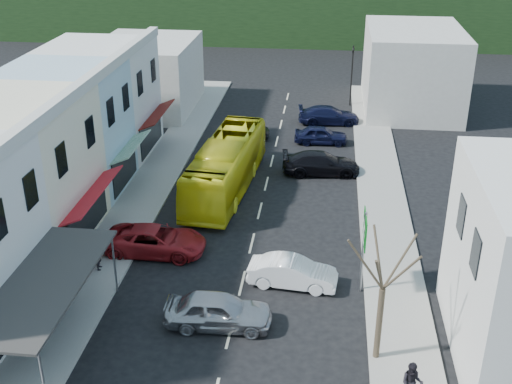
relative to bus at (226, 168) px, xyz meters
name	(u,v)px	position (x,y,z in m)	size (l,w,h in m)	color
ground	(242,283)	(2.50, -10.81, -1.55)	(120.00, 120.00, 0.00)	black
sidewalk_left	(149,190)	(-5.00, -0.81, -1.48)	(3.00, 52.00, 0.15)	gray
sidewalk_right	(382,201)	(10.00, -0.81, -1.48)	(3.00, 52.00, 0.15)	gray
shopfront_row	(33,160)	(-9.99, -5.81, 2.45)	(8.25, 30.00, 8.00)	silver
distant_block_left	(148,75)	(-9.50, 16.19, 1.45)	(8.00, 10.00, 6.00)	#B7B2A8
distant_block_right	(412,69)	(13.50, 19.19, 1.95)	(8.00, 12.00, 7.00)	#B7B2A8
bus	(226,168)	(0.00, 0.00, 0.00)	(2.50, 11.60, 3.10)	yellow
car_silver	(218,313)	(1.92, -14.33, -0.85)	(1.80, 4.40, 1.40)	#A6A6AA
car_white	(293,273)	(4.99, -10.69, -0.85)	(1.80, 4.40, 1.40)	white
car_red	(156,241)	(-2.50, -8.40, -0.85)	(1.90, 4.60, 1.40)	maroon
car_black_near	(321,164)	(6.04, 3.29, -0.85)	(1.84, 4.50, 1.40)	black
car_navy_mid	(321,135)	(5.91, 9.13, -0.85)	(1.80, 4.40, 1.40)	black
car_black_far	(244,130)	(-0.14, 9.61, -0.85)	(1.80, 4.40, 1.40)	black
car_navy_far	(329,115)	(6.44, 13.88, -0.85)	(1.84, 4.50, 1.40)	black
pedestrian_left	(98,254)	(-4.91, -10.55, -0.55)	(0.60, 0.40, 1.70)	black
pedestrian_right	(412,383)	(9.93, -18.29, -0.55)	(0.70, 0.44, 1.70)	black
direction_sign	(363,253)	(8.30, -10.84, 0.60)	(0.24, 1.93, 4.29)	#076114
street_tree	(382,289)	(8.80, -15.81, 1.92)	(2.79, 2.79, 6.93)	#3C3124
traffic_signal	(352,76)	(8.30, 19.15, 1.15)	(0.65, 1.13, 5.41)	black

